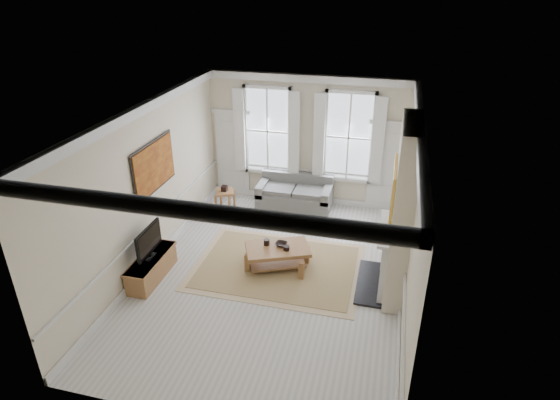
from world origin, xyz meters
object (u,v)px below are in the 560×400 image
(side_table, at_px, (225,195))
(tv_stand, at_px, (152,268))
(sofa, at_px, (295,195))
(coffee_table, at_px, (278,251))

(side_table, height_order, tv_stand, side_table)
(sofa, xyz_separation_m, tv_stand, (-2.14, -3.78, -0.12))
(sofa, bearing_deg, tv_stand, -119.46)
(sofa, bearing_deg, coffee_table, -84.99)
(side_table, bearing_deg, sofa, 18.48)
(sofa, xyz_separation_m, coffee_table, (0.24, -2.79, 0.04))
(coffee_table, distance_m, tv_stand, 2.58)
(side_table, bearing_deg, tv_stand, -97.18)
(side_table, relative_size, coffee_table, 0.40)
(side_table, distance_m, tv_stand, 3.23)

